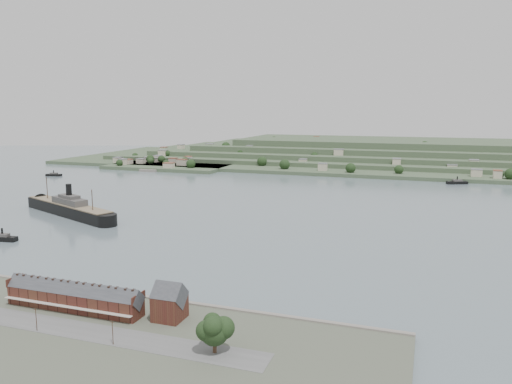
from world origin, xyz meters
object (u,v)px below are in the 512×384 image
(gabled_building, at_px, (170,302))
(tugboat, at_px, (3,238))
(fig_tree, at_px, (215,330))
(terrace_row, at_px, (74,297))
(steamship, at_px, (67,208))

(gabled_building, distance_m, tugboat, 160.50)
(tugboat, bearing_deg, gabled_building, -24.84)
(tugboat, relative_size, fig_tree, 1.38)
(terrace_row, height_order, tugboat, terrace_row)
(terrace_row, relative_size, tugboat, 3.20)
(gabled_building, xyz_separation_m, fig_tree, (25.20, -17.60, 1.47))
(tugboat, bearing_deg, fig_tree, -26.46)
(fig_tree, bearing_deg, terrace_row, 167.78)
(gabled_building, relative_size, steamship, 0.13)
(gabled_building, bearing_deg, tugboat, 155.16)
(steamship, bearing_deg, fig_tree, -40.17)
(gabled_building, height_order, tugboat, gabled_building)
(fig_tree, bearing_deg, gabled_building, 145.07)
(terrace_row, height_order, fig_tree, fig_tree)
(gabled_building, relative_size, tugboat, 0.81)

